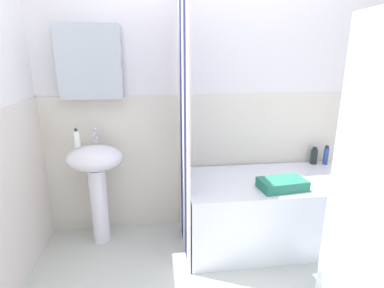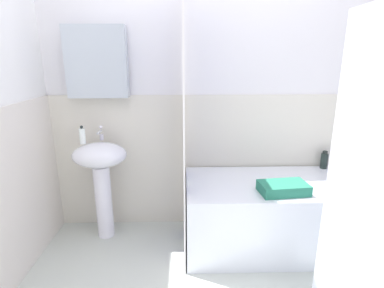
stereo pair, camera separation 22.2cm
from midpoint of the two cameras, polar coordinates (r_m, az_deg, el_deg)
wall_back_tiled at (r=2.60m, az=2.28°, el=8.20°), size 3.60×0.18×2.40m
sink at (r=2.53m, az=-20.36°, el=-5.25°), size 0.44×0.34×0.84m
faucet at (r=2.53m, az=-20.58°, el=1.46°), size 0.03×0.12×0.12m
soap_dispenser at (r=2.47m, az=-23.75°, el=0.91°), size 0.05×0.05×0.15m
bathtub at (r=2.60m, az=12.51°, el=-12.26°), size 1.42×0.71×0.56m
shower_curtain at (r=2.20m, az=-4.48°, el=3.08°), size 0.01×0.71×2.00m
shampoo_bottle at (r=2.94m, az=22.44°, el=-2.11°), size 0.04×0.04×0.18m
conditioner_bottle at (r=2.92m, az=20.45°, el=-2.23°), size 0.06×0.06×0.16m
towel_folded at (r=2.29m, az=14.36°, el=-7.55°), size 0.36×0.24×0.08m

